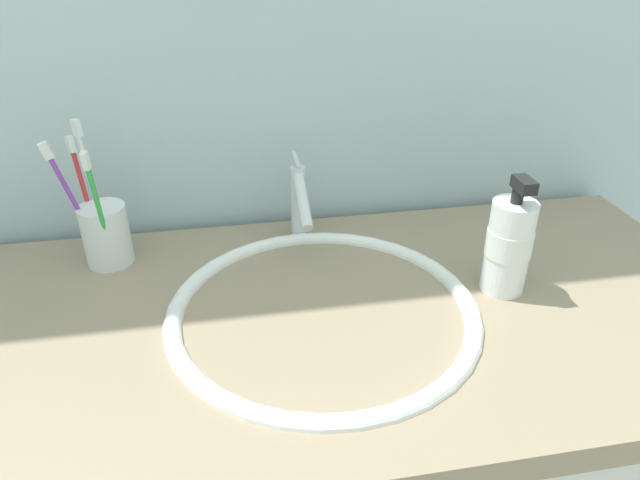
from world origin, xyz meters
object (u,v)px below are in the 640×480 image
toothbrush_green (98,205)px  toothbrush_red (84,190)px  toothbrush_white (90,181)px  faucet (301,199)px  toothbrush_purple (71,196)px  toothbrush_cup (106,235)px  soap_dispenser (509,245)px

toothbrush_green → toothbrush_red: bearing=114.9°
toothbrush_white → toothbrush_green: bearing=-74.2°
faucet → toothbrush_red: (-0.32, 0.01, 0.04)m
faucet → toothbrush_purple: (-0.33, -0.02, 0.04)m
faucet → toothbrush_cup: bearing=-175.6°
soap_dispenser → toothbrush_green: bearing=165.9°
toothbrush_white → toothbrush_red: toothbrush_white is taller
toothbrush_purple → toothbrush_green: 0.05m
toothbrush_red → soap_dispenser: (0.57, -0.20, -0.04)m
toothbrush_cup → toothbrush_purple: 0.08m
faucet → toothbrush_green: size_ratio=0.74×
faucet → soap_dispenser: (0.25, -0.20, 0.00)m
toothbrush_green → toothbrush_purple: bearing=140.1°
toothbrush_purple → soap_dispenser: 0.61m
toothbrush_white → toothbrush_red: size_ratio=1.13×
toothbrush_green → soap_dispenser: size_ratio=1.10×
toothbrush_white → toothbrush_green: (0.02, -0.06, -0.01)m
toothbrush_purple → toothbrush_red: size_ratio=1.04×
soap_dispenser → toothbrush_cup: bearing=162.5°
toothbrush_purple → toothbrush_white: 0.04m
toothbrush_purple → toothbrush_green: toothbrush_purple is taller
toothbrush_white → toothbrush_green: 0.07m
faucet → toothbrush_purple: size_ratio=0.73×
toothbrush_green → soap_dispenser: bearing=-14.1°
toothbrush_white → soap_dispenser: (0.56, -0.20, -0.05)m
faucet → toothbrush_green: toothbrush_green is taller
toothbrush_cup → toothbrush_purple: (-0.04, -0.00, 0.07)m
toothbrush_green → soap_dispenser: 0.56m
soap_dispenser → toothbrush_red: bearing=160.8°
toothbrush_red → faucet: bearing=-0.9°
toothbrush_cup → soap_dispenser: bearing=-17.5°
toothbrush_cup → toothbrush_green: size_ratio=0.49×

